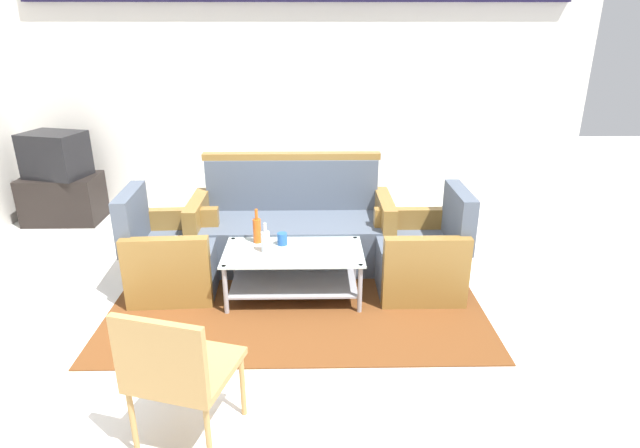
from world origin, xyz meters
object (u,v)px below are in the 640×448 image
bottle_orange (257,230)px  tv_stand (63,199)px  couch (292,229)px  armchair_right (422,256)px  cup (282,239)px  bottle_clear (265,241)px  wicker_chair (176,368)px  armchair_left (171,257)px  coffee_table (294,267)px  television (55,155)px

bottle_orange → tv_stand: bearing=145.2°
bottle_orange → couch: bearing=62.7°
armchair_right → tv_stand: 4.02m
cup → bottle_clear: bearing=-131.9°
bottle_orange → wicker_chair: bearing=-97.6°
armchair_left → wicker_chair: size_ratio=1.01×
bottle_orange → cup: bottle_orange is taller
armchair_right → cup: size_ratio=8.50×
cup → tv_stand: size_ratio=0.12×
bottle_clear → bottle_orange: bottle_orange is taller
tv_stand → couch: bearing=-23.0°
armchair_left → bottle_orange: armchair_left is taller
bottle_orange → tv_stand: size_ratio=0.36×
couch → armchair_right: bearing=153.4°
armchair_right → coffee_table: 1.07m
armchair_right → cup: bearing=91.0°
couch → bottle_clear: couch is taller
bottle_clear → wicker_chair: bearing=-101.4°
armchair_right → armchair_left: bearing=89.4°
coffee_table → tv_stand: bearing=145.6°
couch → armchair_left: bearing=27.7°
bottle_orange → cup: (0.21, -0.05, -0.06)m
bottle_clear → armchair_left: bearing=167.2°
bottle_orange → wicker_chair: wicker_chair is taller
couch → bottle_clear: size_ratio=7.50×
bottle_clear → cup: bearing=48.1°
armchair_left → bottle_clear: size_ratio=3.54×
bottle_orange → cup: size_ratio=2.88×
coffee_table → bottle_clear: 0.32m
coffee_table → tv_stand: size_ratio=1.38×
television → cup: bearing=161.9°
bottle_clear → bottle_orange: 0.21m
bottle_clear → coffee_table: bearing=3.1°
armchair_right → television: (-3.67, 1.65, 0.47)m
armchair_right → television: bearing=65.9°
bottle_orange → tv_stand: (-2.31, 1.61, -0.26)m
tv_stand → bottle_clear: bearing=-36.9°
couch → armchair_left: size_ratio=2.12×
armchair_left → coffee_table: armchair_left is taller
television → wicker_chair: bearing=136.9°
cup → television: size_ratio=0.14×
bottle_clear → television: 3.01m
tv_stand → cup: bearing=-33.4°
armchair_left → wicker_chair: armchair_left is taller
armchair_right → television: size_ratio=1.22×
coffee_table → television: size_ratio=1.58×
armchair_left → bottle_clear: bearing=74.4°
armchair_left → bottle_orange: size_ratio=2.95×
coffee_table → cup: cup is taller
couch → wicker_chair: (-0.50, -2.28, 0.18)m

